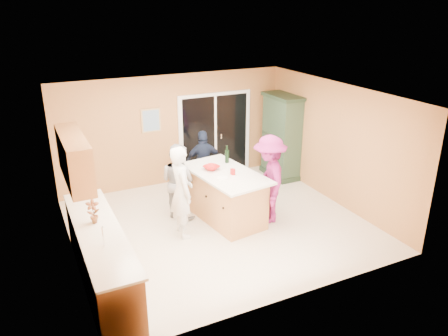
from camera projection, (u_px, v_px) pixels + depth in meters
name	position (u px, v px, depth m)	size (l,w,h in m)	color
floor	(219.00, 225.00, 8.65)	(5.50, 5.50, 0.00)	#F0E8CF
ceiling	(219.00, 95.00, 7.71)	(5.50, 5.00, 0.10)	white
wall_back	(174.00, 130.00, 10.28)	(5.50, 0.10, 2.60)	#EEAE62
wall_front	(295.00, 220.00, 6.08)	(5.50, 0.10, 2.60)	#EEAE62
wall_left	(66.00, 190.00, 7.07)	(0.10, 5.00, 2.60)	#EEAE62
wall_right	(336.00, 144.00, 9.30)	(0.10, 5.00, 2.60)	#EEAE62
left_cabinet_run	(103.00, 262.00, 6.61)	(0.65, 3.05, 1.24)	tan
upper_cabinets	(74.00, 158.00, 6.76)	(0.35, 1.60, 0.75)	tan
sliding_door	(215.00, 135.00, 10.77)	(1.90, 0.07, 2.10)	white
framed_picture	(151.00, 120.00, 9.93)	(0.46, 0.04, 0.56)	tan
kitchen_island	(225.00, 197.00, 8.74)	(1.30, 2.05, 1.01)	tan
green_hutch	(282.00, 137.00, 10.72)	(0.59, 1.12, 2.06)	#223825
woman_white	(181.00, 192.00, 8.00)	(0.64, 0.42, 1.76)	white
woman_grey	(178.00, 181.00, 8.73)	(0.76, 0.59, 1.56)	#A8A8AA
woman_navy	(204.00, 163.00, 9.80)	(0.87, 0.36, 1.49)	#191F37
woman_magenta	(269.00, 179.00, 8.54)	(1.15, 0.66, 1.77)	#8A1E60
serving_bowl	(211.00, 168.00, 8.68)	(0.31, 0.31, 0.08)	#B21413
tulip_vase	(93.00, 211.00, 6.70)	(0.21, 0.14, 0.39)	red
tumbler_near	(233.00, 172.00, 8.42)	(0.08, 0.08, 0.11)	#B21413
tumbler_far	(232.00, 171.00, 8.44)	(0.07, 0.07, 0.11)	#B21413
wine_bottle	(227.00, 156.00, 9.01)	(0.09, 0.09, 0.37)	black
white_plate	(222.00, 178.00, 8.26)	(0.22, 0.22, 0.01)	white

